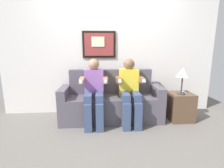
% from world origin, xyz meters
% --- Properties ---
extents(ground_plane, '(5.45, 5.45, 0.00)m').
position_xyz_m(ground_plane, '(0.00, 0.00, 0.00)').
color(ground_plane, '#66605B').
extents(back_wall_assembly, '(4.19, 0.10, 2.60)m').
position_xyz_m(back_wall_assembly, '(-0.01, 0.76, 1.30)').
color(back_wall_assembly, silver).
rests_on(back_wall_assembly, ground_plane).
extents(couch, '(1.79, 0.58, 0.90)m').
position_xyz_m(couch, '(0.00, 0.33, 0.31)').
color(couch, '#514C56').
rests_on(couch, ground_plane).
extents(person_on_left, '(0.46, 0.56, 1.11)m').
position_xyz_m(person_on_left, '(-0.30, 0.16, 0.61)').
color(person_on_left, '#8C59A5').
rests_on(person_on_left, ground_plane).
extents(person_on_right, '(0.46, 0.56, 1.11)m').
position_xyz_m(person_on_right, '(0.30, 0.16, 0.61)').
color(person_on_right, yellow).
rests_on(person_on_right, ground_plane).
extents(side_table_right, '(0.40, 0.40, 0.50)m').
position_xyz_m(side_table_right, '(1.24, 0.22, 0.25)').
color(side_table_right, brown).
rests_on(side_table_right, ground_plane).
extents(table_lamp, '(0.22, 0.22, 0.46)m').
position_xyz_m(table_lamp, '(1.21, 0.18, 0.86)').
color(table_lamp, '#333338').
rests_on(table_lamp, side_table_right).
extents(spare_remote_on_table, '(0.04, 0.13, 0.02)m').
position_xyz_m(spare_remote_on_table, '(1.28, 0.22, 0.51)').
color(spare_remote_on_table, white).
rests_on(spare_remote_on_table, side_table_right).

